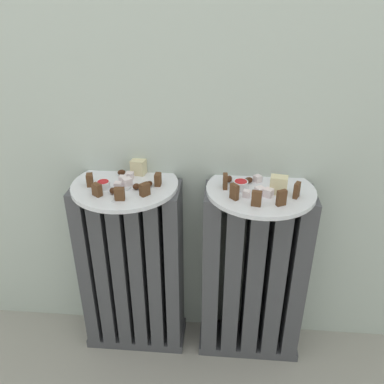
# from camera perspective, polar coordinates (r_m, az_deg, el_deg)

# --- Properties ---
(radiator_left) EXTENTS (0.33, 0.14, 0.61)m
(radiator_left) POSITION_cam_1_polar(r_m,az_deg,el_deg) (1.36, -8.40, -10.87)
(radiator_left) COLOR #47474C
(radiator_left) RESTS_ON ground_plane
(radiator_right) EXTENTS (0.33, 0.14, 0.61)m
(radiator_right) POSITION_cam_1_polar(r_m,az_deg,el_deg) (1.33, 8.59, -11.76)
(radiator_right) COLOR #47474C
(radiator_right) RESTS_ON ground_plane
(plate_left) EXTENTS (0.31, 0.31, 0.01)m
(plate_left) POSITION_cam_1_polar(r_m,az_deg,el_deg) (1.19, -9.43, 0.97)
(plate_left) COLOR white
(plate_left) RESTS_ON radiator_left
(plate_right) EXTENTS (0.31, 0.31, 0.01)m
(plate_right) POSITION_cam_1_polar(r_m,az_deg,el_deg) (1.16, 9.67, 0.23)
(plate_right) COLOR white
(plate_right) RESTS_ON radiator_right
(dark_cake_slice_left_0) EXTENTS (0.02, 0.03, 0.04)m
(dark_cake_slice_left_0) POSITION_cam_1_polar(r_m,az_deg,el_deg) (1.19, -14.25, 1.67)
(dark_cake_slice_left_0) COLOR #56351E
(dark_cake_slice_left_0) RESTS_ON plate_left
(dark_cake_slice_left_1) EXTENTS (0.03, 0.03, 0.04)m
(dark_cake_slice_left_1) POSITION_cam_1_polar(r_m,az_deg,el_deg) (1.13, -13.28, 0.31)
(dark_cake_slice_left_1) COLOR #56351E
(dark_cake_slice_left_1) RESTS_ON plate_left
(dark_cake_slice_left_2) EXTENTS (0.03, 0.02, 0.04)m
(dark_cake_slice_left_2) POSITION_cam_1_polar(r_m,az_deg,el_deg) (1.09, -10.20, -0.27)
(dark_cake_slice_left_2) COLOR #56351E
(dark_cake_slice_left_2) RESTS_ON plate_left
(dark_cake_slice_left_3) EXTENTS (0.03, 0.03, 0.04)m
(dark_cake_slice_left_3) POSITION_cam_1_polar(r_m,az_deg,el_deg) (1.11, -6.70, 0.36)
(dark_cake_slice_left_3) COLOR #56351E
(dark_cake_slice_left_3) RESTS_ON plate_left
(dark_cake_slice_left_4) EXTENTS (0.02, 0.03, 0.04)m
(dark_cake_slice_left_4) POSITION_cam_1_polar(r_m,az_deg,el_deg) (1.16, -4.84, 1.78)
(dark_cake_slice_left_4) COLOR #56351E
(dark_cake_slice_left_4) RESTS_ON plate_left
(marble_cake_slice_left_0) EXTENTS (0.05, 0.04, 0.05)m
(marble_cake_slice_left_0) POSITION_cam_1_polar(r_m,az_deg,el_deg) (1.23, -7.57, 3.53)
(marble_cake_slice_left_0) COLOR beige
(marble_cake_slice_left_0) RESTS_ON plate_left
(turkish_delight_left_0) EXTENTS (0.02, 0.02, 0.02)m
(turkish_delight_left_0) POSITION_cam_1_polar(r_m,az_deg,el_deg) (1.19, -9.77, 1.82)
(turkish_delight_left_0) COLOR white
(turkish_delight_left_0) RESTS_ON plate_left
(turkish_delight_left_1) EXTENTS (0.02, 0.02, 0.02)m
(turkish_delight_left_1) POSITION_cam_1_polar(r_m,az_deg,el_deg) (1.20, -8.79, 2.27)
(turkish_delight_left_1) COLOR white
(turkish_delight_left_1) RESTS_ON plate_left
(turkish_delight_left_2) EXTENTS (0.03, 0.03, 0.02)m
(turkish_delight_left_2) POSITION_cam_1_polar(r_m,az_deg,el_deg) (1.17, -9.15, 1.41)
(turkish_delight_left_2) COLOR white
(turkish_delight_left_2) RESTS_ON plate_left
(turkish_delight_left_3) EXTENTS (0.02, 0.02, 0.02)m
(turkish_delight_left_3) POSITION_cam_1_polar(r_m,az_deg,el_deg) (1.16, -10.40, 0.95)
(turkish_delight_left_3) COLOR white
(turkish_delight_left_3) RESTS_ON plate_left
(medjool_date_left_0) EXTENTS (0.03, 0.02, 0.02)m
(medjool_date_left_0) POSITION_cam_1_polar(r_m,az_deg,el_deg) (1.24, -9.93, 2.75)
(medjool_date_left_0) COLOR #3D1E0F
(medjool_date_left_0) RESTS_ON plate_left
(medjool_date_left_1) EXTENTS (0.03, 0.03, 0.02)m
(medjool_date_left_1) POSITION_cam_1_polar(r_m,az_deg,el_deg) (1.13, -11.10, 0.17)
(medjool_date_left_1) COLOR #3D1E0F
(medjool_date_left_1) RESTS_ON plate_left
(medjool_date_left_2) EXTENTS (0.02, 0.03, 0.02)m
(medjool_date_left_2) POSITION_cam_1_polar(r_m,az_deg,el_deg) (1.15, -7.87, 0.78)
(medjool_date_left_2) COLOR #3D1E0F
(medjool_date_left_2) RESTS_ON plate_left
(medjool_date_left_3) EXTENTS (0.03, 0.03, 0.02)m
(medjool_date_left_3) POSITION_cam_1_polar(r_m,az_deg,el_deg) (1.15, -6.15, 1.10)
(medjool_date_left_3) COLOR #3D1E0F
(medjool_date_left_3) RESTS_ON plate_left
(jam_bowl_left) EXTENTS (0.04, 0.04, 0.02)m
(jam_bowl_left) POSITION_cam_1_polar(r_m,az_deg,el_deg) (1.17, -12.42, 1.08)
(jam_bowl_left) COLOR white
(jam_bowl_left) RESTS_ON plate_left
(dark_cake_slice_right_0) EXTENTS (0.01, 0.03, 0.04)m
(dark_cake_slice_right_0) POSITION_cam_1_polar(r_m,az_deg,el_deg) (1.14, 4.71, 1.51)
(dark_cake_slice_right_0) COLOR #56351E
(dark_cake_slice_right_0) RESTS_ON plate_right
(dark_cake_slice_right_1) EXTENTS (0.03, 0.03, 0.04)m
(dark_cake_slice_right_1) POSITION_cam_1_polar(r_m,az_deg,el_deg) (1.08, 6.00, 0.03)
(dark_cake_slice_right_1) COLOR #56351E
(dark_cake_slice_right_1) RESTS_ON plate_right
(dark_cake_slice_right_2) EXTENTS (0.03, 0.02, 0.04)m
(dark_cake_slice_right_2) POSITION_cam_1_polar(r_m,az_deg,el_deg) (1.06, 9.10, -0.91)
(dark_cake_slice_right_2) COLOR #56351E
(dark_cake_slice_right_2) RESTS_ON plate_right
(dark_cake_slice_right_3) EXTENTS (0.03, 0.02, 0.04)m
(dark_cake_slice_right_3) POSITION_cam_1_polar(r_m,az_deg,el_deg) (1.07, 12.53, -0.81)
(dark_cake_slice_right_3) COLOR #56351E
(dark_cake_slice_right_3) RESTS_ON plate_right
(dark_cake_slice_right_4) EXTENTS (0.02, 0.03, 0.04)m
(dark_cake_slice_right_4) POSITION_cam_1_polar(r_m,az_deg,el_deg) (1.12, 14.59, 0.25)
(dark_cake_slice_right_4) COLOR #56351E
(dark_cake_slice_right_4) RESTS_ON plate_right
(marble_cake_slice_right_0) EXTENTS (0.05, 0.04, 0.05)m
(marble_cake_slice_right_0) POSITION_cam_1_polar(r_m,az_deg,el_deg) (1.13, 12.14, 0.99)
(marble_cake_slice_right_0) COLOR beige
(marble_cake_slice_right_0) RESTS_ON plate_right
(turkish_delight_right_0) EXTENTS (0.03, 0.03, 0.02)m
(turkish_delight_right_0) POSITION_cam_1_polar(r_m,az_deg,el_deg) (1.12, 9.58, 0.11)
(turkish_delight_right_0) COLOR white
(turkish_delight_right_0) RESTS_ON plate_right
(turkish_delight_right_1) EXTENTS (0.03, 0.03, 0.02)m
(turkish_delight_right_1) POSITION_cam_1_polar(r_m,az_deg,el_deg) (1.11, 10.76, -0.10)
(turkish_delight_right_1) COLOR white
(turkish_delight_right_1) RESTS_ON plate_right
(turkish_delight_right_2) EXTENTS (0.03, 0.03, 0.02)m
(turkish_delight_right_2) POSITION_cam_1_polar(r_m,az_deg,el_deg) (1.19, 9.25, 1.88)
(turkish_delight_right_2) COLOR white
(turkish_delight_right_2) RESTS_ON plate_right
(turkish_delight_right_3) EXTENTS (0.02, 0.02, 0.02)m
(turkish_delight_right_3) POSITION_cam_1_polar(r_m,az_deg,el_deg) (1.10, 7.72, -0.22)
(turkish_delight_right_3) COLOR white
(turkish_delight_right_3) RESTS_ON plate_right
(medjool_date_right_0) EXTENTS (0.02, 0.03, 0.02)m
(medjool_date_right_0) POSITION_cam_1_polar(r_m,az_deg,el_deg) (1.24, 9.49, 2.96)
(medjool_date_right_0) COLOR #3D1E0F
(medjool_date_right_0) RESTS_ON plate_right
(medjool_date_right_1) EXTENTS (0.03, 0.03, 0.02)m
(medjool_date_right_1) POSITION_cam_1_polar(r_m,az_deg,el_deg) (1.18, 7.97, 1.66)
(medjool_date_right_1) COLOR #3D1E0F
(medjool_date_right_1) RESTS_ON plate_right
(medjool_date_right_2) EXTENTS (0.02, 0.03, 0.02)m
(medjool_date_right_2) POSITION_cam_1_polar(r_m,az_deg,el_deg) (1.18, 5.26, 1.85)
(medjool_date_right_2) COLOR #3D1E0F
(medjool_date_right_2) RESTS_ON plate_right
(medjool_date_right_3) EXTENTS (0.02, 0.03, 0.02)m
(medjool_date_right_3) POSITION_cam_1_polar(r_m,az_deg,el_deg) (1.21, 12.41, 1.85)
(medjool_date_right_3) COLOR #3D1E0F
(medjool_date_right_3) RESTS_ON plate_right
(jam_bowl_right) EXTENTS (0.04, 0.04, 0.03)m
(jam_bowl_right) POSITION_cam_1_polar(r_m,az_deg,el_deg) (1.14, 6.89, 1.03)
(jam_bowl_right) COLOR white
(jam_bowl_right) RESTS_ON plate_right
(fork) EXTENTS (0.03, 0.09, 0.00)m
(fork) POSITION_cam_1_polar(r_m,az_deg,el_deg) (1.13, -9.87, -0.09)
(fork) COLOR silver
(fork) RESTS_ON plate_left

